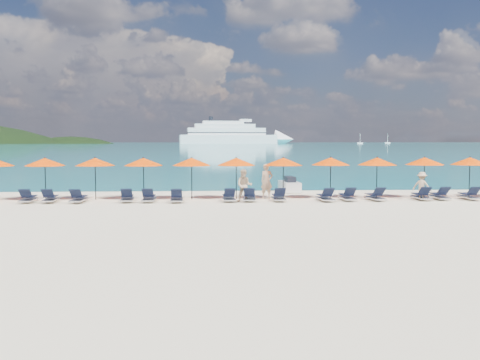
{
  "coord_description": "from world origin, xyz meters",
  "views": [
    {
      "loc": [
        -1.5,
        -23.21,
        3.13
      ],
      "look_at": [
        0.0,
        3.0,
        1.2
      ],
      "focal_mm": 40.0,
      "sensor_mm": 36.0,
      "label": 1
    }
  ],
  "objects": [
    {
      "name": "umbrella_4",
      "position": [
        -5.0,
        5.35,
        2.02
      ],
      "size": [
        2.1,
        2.1,
        2.28
      ],
      "color": "black",
      "rests_on": "ground"
    },
    {
      "name": "lounger_11",
      "position": [
        2.07,
        4.15,
        0.24
      ],
      "size": [
        0.64,
        1.71,
        0.66
      ],
      "rotation": [
        0.0,
        0.0,
        -0.01
      ],
      "color": "silver",
      "rests_on": "ground"
    },
    {
      "name": "lounger_10",
      "position": [
        0.56,
        4.18,
        0.24
      ],
      "size": [
        0.78,
        1.75,
        0.66
      ],
      "rotation": [
        0.0,
        0.0,
        -0.1
      ],
      "color": "silver",
      "rests_on": "ground"
    },
    {
      "name": "beachgoer_c",
      "position": [
        9.7,
        4.29,
        0.75
      ],
      "size": [
        1.05,
        0.92,
        1.5
      ],
      "primitive_type": "imported",
      "rotation": [
        0.0,
        0.0,
        2.53
      ],
      "color": "tan",
      "rests_on": "ground"
    },
    {
      "name": "lounger_16",
      "position": [
        10.7,
        4.35,
        0.24
      ],
      "size": [
        0.65,
        1.71,
        0.66
      ],
      "rotation": [
        0.0,
        0.0,
        -0.02
      ],
      "color": "silver",
      "rests_on": "ground"
    },
    {
      "name": "lounger_17",
      "position": [
        12.27,
        4.25,
        0.24
      ],
      "size": [
        0.66,
        1.72,
        0.66
      ],
      "rotation": [
        0.0,
        0.0,
        -0.03
      ],
      "color": "silver",
      "rests_on": "ground"
    },
    {
      "name": "umbrella_3",
      "position": [
        -7.56,
        5.47,
        2.02
      ],
      "size": [
        2.1,
        2.1,
        2.28
      ],
      "color": "black",
      "rests_on": "ground"
    },
    {
      "name": "lounger_12",
      "position": [
        4.48,
        3.98,
        0.24
      ],
      "size": [
        0.71,
        1.73,
        0.66
      ],
      "rotation": [
        0.0,
        0.0,
        0.05
      ],
      "color": "silver",
      "rests_on": "ground"
    },
    {
      "name": "lounger_9",
      "position": [
        -0.51,
        4.15,
        0.24
      ],
      "size": [
        0.69,
        1.72,
        0.66
      ],
      "rotation": [
        0.0,
        0.0,
        0.04
      ],
      "color": "silver",
      "rests_on": "ground"
    },
    {
      "name": "umbrella_8",
      "position": [
        5.08,
        5.46,
        2.02
      ],
      "size": [
        2.1,
        2.1,
        2.28
      ],
      "color": "black",
      "rests_on": "ground"
    },
    {
      "name": "sailboat_near",
      "position": [
        201.09,
        575.24,
        1.11
      ],
      "size": [
        5.92,
        1.97,
        10.84
      ],
      "color": "white",
      "rests_on": "ground"
    },
    {
      "name": "cruise_ship",
      "position": [
        29.09,
        541.49,
        8.84
      ],
      "size": [
        123.49,
        33.35,
        33.98
      ],
      "rotation": [
        0.0,
        0.0,
        0.12
      ],
      "color": "white",
      "rests_on": "ground"
    },
    {
      "name": "lounger_8",
      "position": [
        -3.18,
        3.97,
        0.24
      ],
      "size": [
        0.7,
        1.73,
        0.66
      ],
      "rotation": [
        0.0,
        0.0,
        0.05
      ],
      "color": "silver",
      "rests_on": "ground"
    },
    {
      "name": "umbrella_2",
      "position": [
        -10.16,
        5.44,
        2.02
      ],
      "size": [
        2.1,
        2.1,
        2.28
      ],
      "color": "black",
      "rests_on": "ground"
    },
    {
      "name": "lounger_6",
      "position": [
        -5.71,
        4.22,
        0.24
      ],
      "size": [
        0.78,
        1.75,
        0.66
      ],
      "rotation": [
        0.0,
        0.0,
        0.09
      ],
      "color": "silver",
      "rests_on": "ground"
    },
    {
      "name": "umbrella_6",
      "position": [
        -0.06,
        5.41,
        2.02
      ],
      "size": [
        2.1,
        2.1,
        2.28
      ],
      "color": "black",
      "rests_on": "ground"
    },
    {
      "name": "jetski",
      "position": [
        3.42,
        9.36,
        0.38
      ],
      "size": [
        1.12,
        2.62,
        0.91
      ],
      "rotation": [
        0.0,
        0.0,
        0.06
      ],
      "color": "silver",
      "rests_on": "ground"
    },
    {
      "name": "umbrella_9",
      "position": [
        7.6,
        5.3,
        2.02
      ],
      "size": [
        2.1,
        2.1,
        2.28
      ],
      "color": "black",
      "rests_on": "ground"
    },
    {
      "name": "lounger_4",
      "position": [
        -9.6,
        4.25,
        0.24
      ],
      "size": [
        0.76,
        1.74,
        0.66
      ],
      "rotation": [
        0.0,
        0.0,
        0.08
      ],
      "color": "silver",
      "rests_on": "ground"
    },
    {
      "name": "lounger_7",
      "position": [
        -4.61,
        4.19,
        0.24
      ],
      "size": [
        0.63,
        1.7,
        0.66
      ],
      "rotation": [
        0.0,
        0.0,
        0.01
      ],
      "color": "silver",
      "rests_on": "ground"
    },
    {
      "name": "headland_small",
      "position": [
        -150.0,
        560.0,
        -35.0
      ],
      "size": [
        162.0,
        126.0,
        85.5
      ],
      "color": "black",
      "rests_on": "ground"
    },
    {
      "name": "umbrella_11",
      "position": [
        12.8,
        5.33,
        2.02
      ],
      "size": [
        2.1,
        2.1,
        2.28
      ],
      "color": "black",
      "rests_on": "ground"
    },
    {
      "name": "beachgoer_b",
      "position": [
        0.28,
        3.97,
        0.84
      ],
      "size": [
        0.89,
        0.6,
        1.68
      ],
      "primitive_type": "imported",
      "rotation": [
        0.0,
        0.0,
        -0.17
      ],
      "color": "tan",
      "rests_on": "ground"
    },
    {
      "name": "sea",
      "position": [
        0.0,
        660.0,
        0.01
      ],
      "size": [
        1600.0,
        1300.0,
        0.01
      ],
      "primitive_type": "cube",
      "color": "#1FA9B2",
      "rests_on": "ground"
    },
    {
      "name": "lounger_13",
      "position": [
        5.69,
        4.2,
        0.24
      ],
      "size": [
        0.63,
        1.7,
        0.66
      ],
      "rotation": [
        0.0,
        0.0,
        -0.01
      ],
      "color": "silver",
      "rests_on": "ground"
    },
    {
      "name": "lounger_3",
      "position": [
        -10.69,
        4.26,
        0.24
      ],
      "size": [
        0.76,
        1.74,
        0.66
      ],
      "rotation": [
        0.0,
        0.0,
        0.08
      ],
      "color": "silver",
      "rests_on": "ground"
    },
    {
      "name": "ground",
      "position": [
        0.0,
        0.0,
        0.0
      ],
      "size": [
        1400.0,
        1400.0,
        0.0
      ],
      "primitive_type": "plane",
      "color": "beige"
    },
    {
      "name": "lounger_5",
      "position": [
        -8.14,
        4.1,
        0.24
      ],
      "size": [
        0.63,
        1.7,
        0.66
      ],
      "rotation": [
        0.0,
        0.0,
        -0.0
      ],
      "color": "silver",
      "rests_on": "ground"
    },
    {
      "name": "umbrella_7",
      "position": [
        2.46,
        5.27,
        2.02
      ],
      "size": [
        2.1,
        2.1,
        2.28
      ],
      "color": "black",
      "rests_on": "ground"
    },
    {
      "name": "lounger_14",
      "position": [
        7.16,
        4.16,
        0.24
      ],
      "size": [
        0.76,
        1.75,
        0.66
      ],
      "rotation": [
        0.0,
        0.0,
        0.09
      ],
      "color": "silver",
      "rests_on": "ground"
    },
    {
      "name": "umbrella_10",
      "position": [
        10.3,
        5.46,
        2.02
      ],
      "size": [
        2.1,
        2.1,
        2.28
      ],
      "color": "black",
      "rests_on": "ground"
    },
    {
      "name": "umbrella_5",
      "position": [
        -2.45,
        5.36,
        2.02
      ],
      "size": [
        2.1,
        2.1,
        2.28
      ],
      "color": "black",
      "rests_on": "ground"
    },
    {
      "name": "sailboat_far",
      "position": [
        154.3,
        522.7,
        1.09
      ],
      "size": [
        5.77,
        1.92,
        10.58
      ],
      "color": "white",
      "rests_on": "ground"
    },
    {
      "name": "beachgoer_a",
      "position": [
        1.59,
        5.41,
        0.95
      ],
      "size": [
        0.79,
        0.64,
        1.89
      ],
      "primitive_type": "imported",
      "rotation": [
        0.0,
        0.0,
        0.3
      ],
      "color": "tan",
      "rests_on": "ground"
    },
    {
      "name": "lounger_15",
      "position": [
        9.68,
        4.31,
        0.24
      ],
      "size": [
        0.69,
        1.72,
        0.66
      ],
      "rotation": [
        0.0,
        0.0,
        -0.04
      ],
      "color": "silver",
      "rests_on": "ground"
    }
  ]
}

